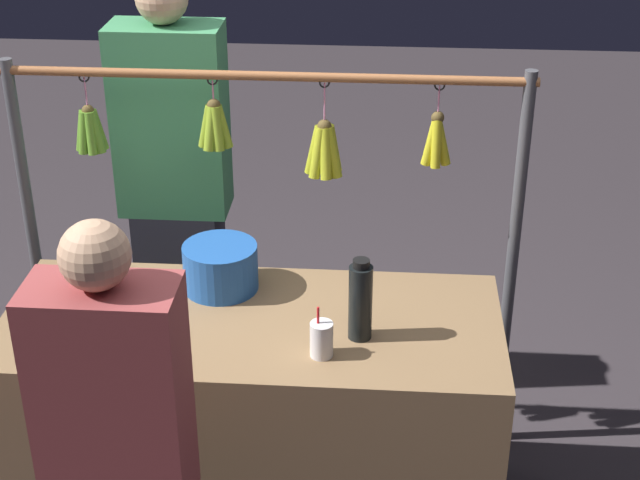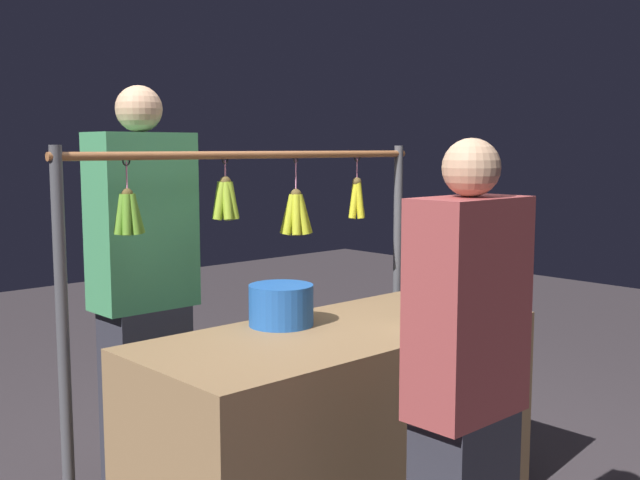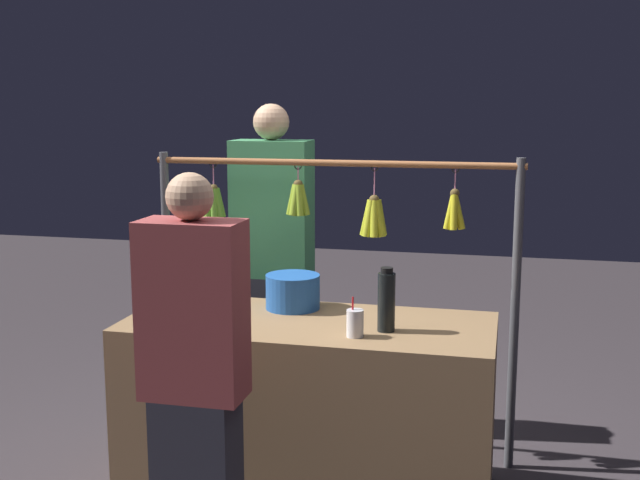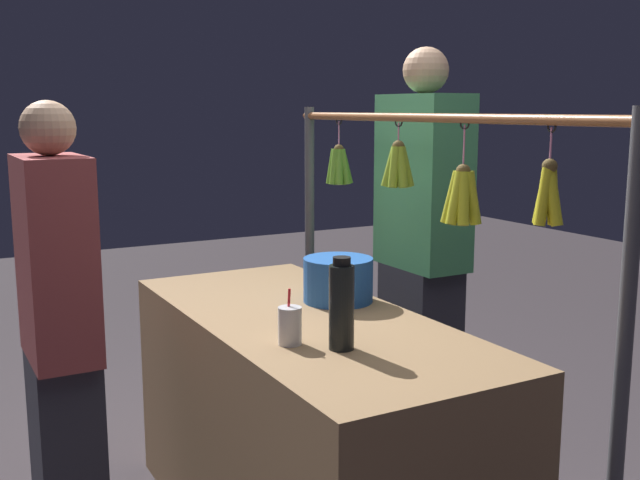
# 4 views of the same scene
# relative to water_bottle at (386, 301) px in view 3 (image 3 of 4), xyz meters

# --- Properties ---
(market_counter) EXTENTS (1.63, 0.70, 0.82)m
(market_counter) POSITION_rel_water_bottle_xyz_m (0.36, -0.07, -0.54)
(market_counter) COLOR olive
(market_counter) RESTS_ON ground
(display_rack) EXTENTS (1.84, 0.14, 1.52)m
(display_rack) POSITION_rel_water_bottle_xyz_m (0.36, -0.56, 0.12)
(display_rack) COLOR #4C4C51
(display_rack) RESTS_ON ground
(water_bottle) EXTENTS (0.07, 0.07, 0.27)m
(water_bottle) POSITION_rel_water_bottle_xyz_m (0.00, 0.00, 0.00)
(water_bottle) COLOR black
(water_bottle) RESTS_ON market_counter
(blue_bucket) EXTENTS (0.25, 0.25, 0.16)m
(blue_bucket) POSITION_rel_water_bottle_xyz_m (0.48, -0.27, -0.05)
(blue_bucket) COLOR #2359AF
(blue_bucket) RESTS_ON market_counter
(drink_cup) EXTENTS (0.07, 0.07, 0.17)m
(drink_cup) POSITION_rel_water_bottle_xyz_m (0.11, 0.11, -0.07)
(drink_cup) COLOR silver
(drink_cup) RESTS_ON market_counter
(vendor_person) EXTENTS (0.42, 0.23, 1.76)m
(vendor_person) POSITION_rel_water_bottle_xyz_m (0.75, -0.85, -0.08)
(vendor_person) COLOR #2D2D38
(vendor_person) RESTS_ON ground
(customer_person) EXTENTS (0.37, 0.20, 1.54)m
(customer_person) POSITION_rel_water_bottle_xyz_m (0.58, 0.69, -0.19)
(customer_person) COLOR #2D2D38
(customer_person) RESTS_ON ground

